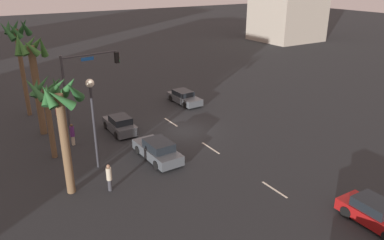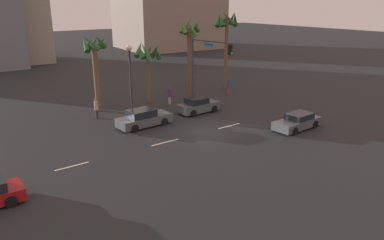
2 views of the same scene
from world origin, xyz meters
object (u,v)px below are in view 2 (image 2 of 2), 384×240
(pedestrian_0, at_px, (170,95))
(palm_tree_0, at_px, (190,43))
(traffic_signal, at_px, (205,60))
(palm_tree_1, at_px, (95,56))
(palm_tree_2, at_px, (227,29))
(car_3, at_px, (144,118))
(palm_tree_3, at_px, (148,57))
(car_0, at_px, (198,106))
(pedestrian_1, at_px, (96,108))
(car_1, at_px, (297,122))
(pedestrian_2, at_px, (228,86))
(streetlamp, at_px, (130,66))

(pedestrian_0, height_order, palm_tree_0, palm_tree_0)
(traffic_signal, height_order, palm_tree_1, palm_tree_1)
(palm_tree_0, distance_m, palm_tree_2, 5.38)
(car_3, distance_m, palm_tree_3, 8.57)
(car_0, relative_size, pedestrian_1, 2.21)
(palm_tree_0, bearing_deg, car_1, -87.60)
(traffic_signal, relative_size, pedestrian_1, 3.66)
(pedestrian_2, xyz_separation_m, palm_tree_1, (-14.25, 2.42, 4.29))
(car_3, bearing_deg, pedestrian_2, 17.28)
(streetlamp, distance_m, pedestrian_1, 4.80)
(palm_tree_1, relative_size, palm_tree_2, 0.81)
(palm_tree_0, relative_size, palm_tree_1, 1.15)
(streetlamp, xyz_separation_m, palm_tree_0, (8.10, 1.96, 1.37))
(palm_tree_0, bearing_deg, pedestrian_2, -27.39)
(pedestrian_2, relative_size, palm_tree_1, 0.24)
(traffic_signal, distance_m, palm_tree_1, 10.43)
(car_0, height_order, palm_tree_2, palm_tree_2)
(car_3, height_order, pedestrian_2, pedestrian_2)
(car_3, xyz_separation_m, pedestrian_1, (-2.26, 4.45, 0.28))
(car_0, relative_size, car_3, 0.86)
(streetlamp, bearing_deg, pedestrian_1, 173.66)
(car_0, xyz_separation_m, car_3, (-6.06, -0.46, 0.00))
(pedestrian_1, distance_m, palm_tree_1, 4.84)
(pedestrian_0, relative_size, palm_tree_1, 0.24)
(car_0, distance_m, pedestrian_1, 9.23)
(streetlamp, xyz_separation_m, palm_tree_1, (-2.30, 2.40, 0.83))
(streetlamp, height_order, palm_tree_3, streetlamp)
(pedestrian_2, height_order, palm_tree_2, palm_tree_2)
(car_1, height_order, palm_tree_1, palm_tree_1)
(pedestrian_0, bearing_deg, palm_tree_2, 10.57)
(pedestrian_0, relative_size, palm_tree_2, 0.20)
(car_1, bearing_deg, pedestrian_1, 133.96)
(pedestrian_1, height_order, palm_tree_2, palm_tree_2)
(pedestrian_2, xyz_separation_m, palm_tree_0, (-3.84, 1.99, 4.82))
(car_0, xyz_separation_m, palm_tree_3, (-1.83, 5.80, 4.05))
(palm_tree_2, bearing_deg, palm_tree_1, 179.02)
(traffic_signal, xyz_separation_m, palm_tree_2, (6.07, 3.77, 2.45))
(palm_tree_0, xyz_separation_m, palm_tree_2, (5.26, 0.16, 1.14))
(traffic_signal, relative_size, palm_tree_2, 0.73)
(pedestrian_1, bearing_deg, car_1, -46.04)
(pedestrian_1, bearing_deg, palm_tree_3, 15.60)
(car_1, relative_size, car_3, 0.95)
(car_0, bearing_deg, car_1, -66.41)
(car_3, distance_m, pedestrian_1, 5.00)
(traffic_signal, bearing_deg, palm_tree_1, 157.17)
(pedestrian_1, bearing_deg, car_0, -25.62)
(streetlamp, bearing_deg, car_3, -104.67)
(car_3, height_order, palm_tree_0, palm_tree_0)
(car_3, bearing_deg, pedestrian_0, 39.32)
(car_1, bearing_deg, palm_tree_3, 111.18)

